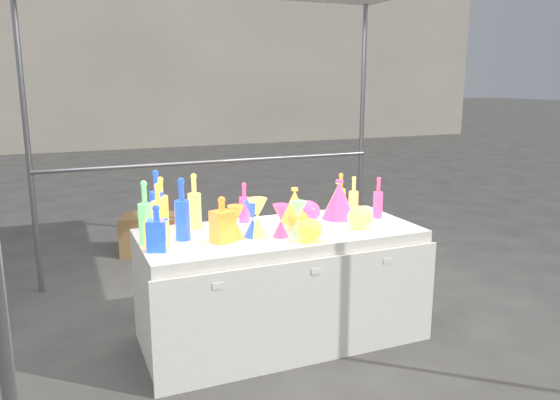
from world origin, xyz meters
name	(u,v)px	position (x,y,z in m)	size (l,w,h in m)	color
ground	(280,336)	(0.00, 0.00, 0.00)	(80.00, 80.00, 0.00)	#615F5A
display_table	(281,285)	(0.00, -0.01, 0.37)	(1.84, 0.83, 0.75)	white
background_building	(226,38)	(4.00, 14.00, 3.00)	(14.00, 6.00, 6.00)	#BDB39D
cardboard_box_closed	(150,234)	(-0.50, 2.21, 0.19)	(0.53, 0.39, 0.39)	#A77C4B
cardboard_box_flat	(224,239)	(0.31, 2.29, 0.03)	(0.77, 0.55, 0.07)	#A77C4B
bottle_0	(161,203)	(-0.70, 0.35, 0.92)	(0.09, 0.09, 0.34)	red
bottle_1	(157,199)	(-0.72, 0.35, 0.94)	(0.09, 0.09, 0.39)	#167B46
bottle_3	(244,202)	(-0.15, 0.28, 0.89)	(0.07, 0.07, 0.28)	blue
bottle_4	(194,201)	(-0.50, 0.27, 0.93)	(0.09, 0.09, 0.36)	#127162
bottle_5	(145,212)	(-0.85, 0.02, 0.94)	(0.08, 0.08, 0.38)	#B524A0
bottle_6	(158,207)	(-0.73, 0.27, 0.91)	(0.08, 0.08, 0.32)	red
bottle_7	(182,209)	(-0.63, 0.03, 0.94)	(0.09, 0.09, 0.39)	#167B46
decanter_0	(156,228)	(-0.81, -0.11, 0.88)	(0.10, 0.10, 0.26)	red
decanter_1	(222,219)	(-0.42, -0.11, 0.89)	(0.12, 0.12, 0.28)	orange
decanter_2	(157,228)	(-0.81, -0.13, 0.88)	(0.11, 0.11, 0.27)	#167B46
hourglass_0	(236,222)	(-0.33, -0.08, 0.85)	(0.10, 0.10, 0.21)	orange
hourglass_1	(281,221)	(-0.05, -0.14, 0.85)	(0.10, 0.10, 0.20)	blue
hourglass_2	(257,218)	(-0.19, -0.09, 0.87)	(0.12, 0.12, 0.24)	#127162
hourglass_3	(298,218)	(0.06, -0.15, 0.86)	(0.11, 0.11, 0.22)	#B524A0
hourglass_5	(252,219)	(-0.22, -0.08, 0.86)	(0.11, 0.11, 0.22)	#167B46
globe_0	(309,231)	(0.06, -0.30, 0.81)	(0.16, 0.16, 0.13)	red
globe_1	(360,218)	(0.50, -0.17, 0.82)	(0.17, 0.17, 0.13)	#127162
globe_2	(298,221)	(0.10, -0.05, 0.81)	(0.15, 0.15, 0.12)	orange
globe_3	(308,213)	(0.25, 0.10, 0.82)	(0.17, 0.17, 0.14)	blue
lampshade_1	(295,205)	(0.17, 0.15, 0.87)	(0.20, 0.20, 0.24)	#CADA2E
lampshade_2	(339,199)	(0.50, 0.12, 0.89)	(0.24, 0.24, 0.28)	blue
lampshade_3	(338,197)	(0.58, 0.28, 0.87)	(0.20, 0.20, 0.24)	#127162
bottle_9	(341,195)	(0.54, 0.17, 0.91)	(0.07, 0.07, 0.31)	orange
bottle_10	(378,198)	(0.76, 0.03, 0.90)	(0.07, 0.07, 0.29)	blue
bottle_11	(354,197)	(0.61, 0.11, 0.90)	(0.07, 0.07, 0.30)	#127162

